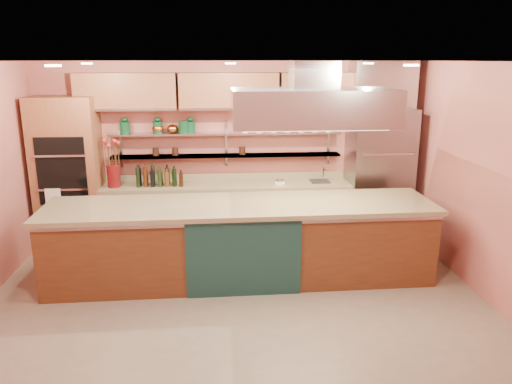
{
  "coord_description": "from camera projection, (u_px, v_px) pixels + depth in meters",
  "views": [
    {
      "loc": [
        -0.19,
        -5.39,
        2.83
      ],
      "look_at": [
        0.31,
        1.0,
        1.11
      ],
      "focal_mm": 35.0,
      "sensor_mm": 36.0,
      "label": 1
    }
  ],
  "objects": [
    {
      "name": "floor",
      "position": [
        237.0,
        305.0,
        5.94
      ],
      "size": [
        6.0,
        5.0,
        0.02
      ],
      "primitive_type": "cube",
      "color": "gray",
      "rests_on": "ground"
    },
    {
      "name": "ceiling",
      "position": [
        234.0,
        61.0,
        5.21
      ],
      "size": [
        6.0,
        5.0,
        0.02
      ],
      "primitive_type": "cube",
      "color": "black",
      "rests_on": "wall_back"
    },
    {
      "name": "wall_back",
      "position": [
        229.0,
        151.0,
        7.98
      ],
      "size": [
        6.0,
        0.04,
        2.8
      ],
      "primitive_type": "cube",
      "color": "#C6695D",
      "rests_on": "floor"
    },
    {
      "name": "wall_front",
      "position": [
        250.0,
        291.0,
        3.17
      ],
      "size": [
        6.0,
        0.04,
        2.8
      ],
      "primitive_type": "cube",
      "color": "#C6695D",
      "rests_on": "floor"
    },
    {
      "name": "wall_right",
      "position": [
        493.0,
        186.0,
        5.8
      ],
      "size": [
        0.04,
        5.0,
        2.8
      ],
      "primitive_type": "cube",
      "color": "#C6695D",
      "rests_on": "floor"
    },
    {
      "name": "oven_stack",
      "position": [
        69.0,
        173.0,
        7.56
      ],
      "size": [
        0.95,
        0.64,
        2.3
      ],
      "primitive_type": "cube",
      "color": "#995837",
      "rests_on": "floor"
    },
    {
      "name": "refrigerator",
      "position": [
        378.0,
        175.0,
        7.9
      ],
      "size": [
        0.95,
        0.72,
        2.1
      ],
      "primitive_type": "cube",
      "color": "gray",
      "rests_on": "floor"
    },
    {
      "name": "back_counter",
      "position": [
        228.0,
        212.0,
        7.93
      ],
      "size": [
        3.84,
        0.64,
        0.93
      ],
      "primitive_type": "cube",
      "color": "tan",
      "rests_on": "floor"
    },
    {
      "name": "wall_shelf_lower",
      "position": [
        226.0,
        155.0,
        7.87
      ],
      "size": [
        3.6,
        0.26,
        0.03
      ],
      "primitive_type": "cube",
      "color": "#AEB1B5",
      "rests_on": "wall_back"
    },
    {
      "name": "wall_shelf_upper",
      "position": [
        226.0,
        133.0,
        7.78
      ],
      "size": [
        3.6,
        0.26,
        0.03
      ],
      "primitive_type": "cube",
      "color": "#AEB1B5",
      "rests_on": "wall_back"
    },
    {
      "name": "upper_cabinets",
      "position": [
        229.0,
        91.0,
        7.56
      ],
      "size": [
        4.6,
        0.36,
        0.55
      ],
      "primitive_type": "cube",
      "color": "#995837",
      "rests_on": "wall_back"
    },
    {
      "name": "range_hood",
      "position": [
        313.0,
        107.0,
        6.16
      ],
      "size": [
        2.0,
        1.0,
        0.45
      ],
      "primitive_type": "cube",
      "color": "#AEB1B5",
      "rests_on": "ceiling"
    },
    {
      "name": "ceiling_downlights",
      "position": [
        233.0,
        64.0,
        5.41
      ],
      "size": [
        4.0,
        2.8,
        0.02
      ],
      "primitive_type": "cube",
      "color": "#FFE5A5",
      "rests_on": "ceiling"
    },
    {
      "name": "island",
      "position": [
        241.0,
        241.0,
        6.54
      ],
      "size": [
        4.93,
        1.15,
        1.03
      ],
      "primitive_type": "cube",
      "rotation": [
        0.0,
        0.0,
        0.02
      ],
      "color": "brown",
      "rests_on": "floor"
    },
    {
      "name": "flower_vase",
      "position": [
        114.0,
        176.0,
        7.59
      ],
      "size": [
        0.22,
        0.22,
        0.34
      ],
      "primitive_type": "cylinder",
      "rotation": [
        0.0,
        0.0,
        0.14
      ],
      "color": "#600E11",
      "rests_on": "back_counter"
    },
    {
      "name": "oil_bottle_cluster",
      "position": [
        160.0,
        178.0,
        7.65
      ],
      "size": [
        0.8,
        0.43,
        0.25
      ],
      "primitive_type": "cube",
      "rotation": [
        0.0,
        0.0,
        0.29
      ],
      "color": "black",
      "rests_on": "back_counter"
    },
    {
      "name": "kitchen_scale",
      "position": [
        280.0,
        181.0,
        7.82
      ],
      "size": [
        0.15,
        0.11,
        0.08
      ],
      "primitive_type": "cube",
      "rotation": [
        0.0,
        0.0,
        -0.01
      ],
      "color": "white",
      "rests_on": "back_counter"
    },
    {
      "name": "bar_faucet",
      "position": [
        323.0,
        175.0,
        7.95
      ],
      "size": [
        0.04,
        0.04,
        0.22
      ],
      "primitive_type": "cylinder",
      "rotation": [
        0.0,
        0.0,
        -0.16
      ],
      "color": "white",
      "rests_on": "back_counter"
    },
    {
      "name": "copper_kettle",
      "position": [
        172.0,
        129.0,
        7.69
      ],
      "size": [
        0.21,
        0.21,
        0.14
      ],
      "primitive_type": "ellipsoid",
      "rotation": [
        0.0,
        0.0,
        -0.25
      ],
      "color": "#B8622A",
      "rests_on": "wall_shelf_upper"
    },
    {
      "name": "green_canister",
      "position": [
        184.0,
        127.0,
        7.7
      ],
      "size": [
        0.19,
        0.19,
        0.18
      ],
      "primitive_type": "cylinder",
      "rotation": [
        0.0,
        0.0,
        -0.27
      ],
      "color": "#0D3F20",
      "rests_on": "wall_shelf_upper"
    }
  ]
}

